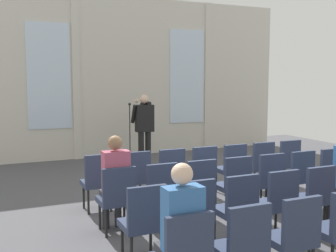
{
  "coord_description": "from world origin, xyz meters",
  "views": [
    {
      "loc": [
        -3.45,
        -5.52,
        2.1
      ],
      "look_at": [
        -0.0,
        2.3,
        1.14
      ],
      "focal_mm": 44.22,
      "sensor_mm": 36.0,
      "label": 1
    }
  ],
  "objects_px": {
    "chair_r0_c4": "(232,166)",
    "chair_r3_c1": "(242,243)",
    "chair_r1_c5": "(298,174)",
    "chair_r0_c2": "(170,172)",
    "chair_r1_c0": "(117,195)",
    "chair_r2_c0": "(144,219)",
    "audience_r1_c0": "(115,179)",
    "chair_r0_c5": "(260,163)",
    "speaker": "(144,125)",
    "chair_r0_c0": "(98,179)",
    "chair_r0_c1": "(135,175)",
    "chair_r3_c2": "(294,233)",
    "chair_r0_c6": "(286,160)",
    "mic_stand": "(130,153)",
    "chair_r2_c1": "(193,212)",
    "chair_r1_c4": "(267,178)",
    "chair_r1_c6": "(326,171)",
    "chair_r2_c4": "(314,194)",
    "audience_r3_c0": "(180,228)",
    "chair_r1_c3": "(234,182)",
    "chair_r2_c2": "(237,205)",
    "chair_r1_c1": "(159,190)",
    "chair_r0_c3": "(202,168)",
    "chair_r1_c2": "(198,186)"
  },
  "relations": [
    {
      "from": "chair_r0_c4",
      "to": "chair_r3_c1",
      "type": "height_order",
      "value": "same"
    },
    {
      "from": "chair_r1_c5",
      "to": "chair_r0_c2",
      "type": "bearing_deg",
      "value": 150.9
    },
    {
      "from": "chair_r1_c0",
      "to": "chair_r2_c0",
      "type": "bearing_deg",
      "value": -90.0
    },
    {
      "from": "audience_r1_c0",
      "to": "chair_r0_c5",
      "type": "bearing_deg",
      "value": 17.14
    },
    {
      "from": "speaker",
      "to": "chair_r0_c2",
      "type": "xyz_separation_m",
      "value": [
        -0.62,
        -2.89,
        -0.48
      ]
    },
    {
      "from": "chair_r0_c0",
      "to": "chair_r0_c1",
      "type": "relative_size",
      "value": 1.0
    },
    {
      "from": "audience_r1_c0",
      "to": "chair_r3_c2",
      "type": "height_order",
      "value": "audience_r1_c0"
    },
    {
      "from": "chair_r1_c5",
      "to": "chair_r2_c0",
      "type": "xyz_separation_m",
      "value": [
        -3.12,
        -1.04,
        0.0
      ]
    },
    {
      "from": "speaker",
      "to": "chair_r0_c6",
      "type": "relative_size",
      "value": 1.86
    },
    {
      "from": "chair_r0_c0",
      "to": "chair_r1_c5",
      "type": "height_order",
      "value": "same"
    },
    {
      "from": "mic_stand",
      "to": "chair_r2_c1",
      "type": "relative_size",
      "value": 1.65
    },
    {
      "from": "mic_stand",
      "to": "chair_r1_c4",
      "type": "distance_m",
      "value": 4.2
    },
    {
      "from": "chair_r0_c2",
      "to": "chair_r1_c5",
      "type": "height_order",
      "value": "same"
    },
    {
      "from": "chair_r1_c6",
      "to": "chair_r1_c5",
      "type": "bearing_deg",
      "value": 180.0
    },
    {
      "from": "chair_r0_c0",
      "to": "chair_r2_c4",
      "type": "bearing_deg",
      "value": -39.86
    },
    {
      "from": "mic_stand",
      "to": "chair_r2_c4",
      "type": "height_order",
      "value": "mic_stand"
    },
    {
      "from": "chair_r1_c4",
      "to": "audience_r3_c0",
      "type": "relative_size",
      "value": 0.69
    },
    {
      "from": "chair_r1_c3",
      "to": "chair_r1_c5",
      "type": "bearing_deg",
      "value": 0.0
    },
    {
      "from": "speaker",
      "to": "chair_r0_c1",
      "type": "bearing_deg",
      "value": -113.28
    },
    {
      "from": "audience_r1_c0",
      "to": "audience_r3_c0",
      "type": "distance_m",
      "value": 2.09
    },
    {
      "from": "chair_r1_c3",
      "to": "chair_r1_c6",
      "type": "distance_m",
      "value": 1.87
    },
    {
      "from": "chair_r1_c6",
      "to": "chair_r2_c2",
      "type": "distance_m",
      "value": 2.71
    },
    {
      "from": "chair_r1_c6",
      "to": "chair_r2_c1",
      "type": "distance_m",
      "value": 3.29
    },
    {
      "from": "chair_r1_c4",
      "to": "chair_r2_c1",
      "type": "bearing_deg",
      "value": -150.9
    },
    {
      "from": "chair_r0_c2",
      "to": "chair_r1_c1",
      "type": "bearing_deg",
      "value": -120.92
    },
    {
      "from": "chair_r1_c4",
      "to": "chair_r0_c1",
      "type": "bearing_deg",
      "value": 150.9
    },
    {
      "from": "audience_r1_c0",
      "to": "chair_r1_c4",
      "type": "height_order",
      "value": "audience_r1_c0"
    },
    {
      "from": "chair_r0_c5",
      "to": "chair_r3_c1",
      "type": "relative_size",
      "value": 1.0
    },
    {
      "from": "chair_r0_c2",
      "to": "audience_r3_c0",
      "type": "xyz_separation_m",
      "value": [
        -1.25,
        -3.05,
        0.22
      ]
    },
    {
      "from": "chair_r0_c3",
      "to": "chair_r3_c2",
      "type": "distance_m",
      "value": 3.19
    },
    {
      "from": "chair_r3_c1",
      "to": "chair_r0_c2",
      "type": "bearing_deg",
      "value": 78.71
    },
    {
      "from": "chair_r1_c5",
      "to": "chair_r1_c4",
      "type": "bearing_deg",
      "value": 180.0
    },
    {
      "from": "chair_r2_c0",
      "to": "chair_r3_c2",
      "type": "distance_m",
      "value": 1.63
    },
    {
      "from": "chair_r3_c1",
      "to": "chair_r0_c5",
      "type": "bearing_deg",
      "value": 51.39
    },
    {
      "from": "chair_r1_c0",
      "to": "chair_r1_c1",
      "type": "distance_m",
      "value": 0.62
    },
    {
      "from": "chair_r1_c4",
      "to": "chair_r2_c2",
      "type": "xyz_separation_m",
      "value": [
        -1.25,
        -1.04,
        0.0
      ]
    },
    {
      "from": "chair_r0_c3",
      "to": "chair_r0_c5",
      "type": "height_order",
      "value": "same"
    },
    {
      "from": "chair_r0_c4",
      "to": "chair_r0_c5",
      "type": "xyz_separation_m",
      "value": [
        0.62,
        0.0,
        0.0
      ]
    },
    {
      "from": "chair_r0_c1",
      "to": "chair_r0_c2",
      "type": "height_order",
      "value": "same"
    },
    {
      "from": "audience_r1_c0",
      "to": "chair_r1_c4",
      "type": "distance_m",
      "value": 2.51
    },
    {
      "from": "chair_r1_c3",
      "to": "chair_r0_c2",
      "type": "bearing_deg",
      "value": 120.92
    },
    {
      "from": "chair_r0_c5",
      "to": "audience_r3_c0",
      "type": "height_order",
      "value": "audience_r3_c0"
    },
    {
      "from": "chair_r0_c0",
      "to": "chair_r1_c2",
      "type": "bearing_deg",
      "value": -39.86
    },
    {
      "from": "audience_r1_c0",
      "to": "chair_r2_c2",
      "type": "height_order",
      "value": "audience_r1_c0"
    },
    {
      "from": "speaker",
      "to": "chair_r2_c4",
      "type": "distance_m",
      "value": 5.04
    },
    {
      "from": "chair_r2_c0",
      "to": "chair_r0_c2",
      "type": "bearing_deg",
      "value": 59.08
    },
    {
      "from": "chair_r1_c1",
      "to": "chair_r1_c5",
      "type": "height_order",
      "value": "same"
    },
    {
      "from": "chair_r0_c3",
      "to": "chair_r0_c0",
      "type": "bearing_deg",
      "value": 180.0
    },
    {
      "from": "mic_stand",
      "to": "chair_r1_c5",
      "type": "xyz_separation_m",
      "value": [
        1.56,
        -4.09,
        0.2
      ]
    },
    {
      "from": "chair_r2_c4",
      "to": "chair_r1_c1",
      "type": "bearing_deg",
      "value": 150.9
    }
  ]
}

